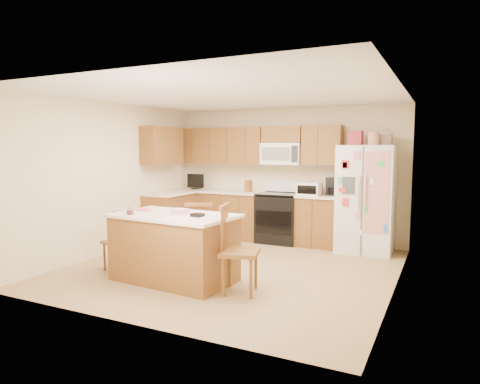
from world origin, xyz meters
The scene contains 9 objects.
ground centered at (0.00, 0.00, 0.00)m, with size 4.50×4.50×0.00m, color #987A49.
room_shell centered at (0.00, 0.00, 1.44)m, with size 4.60×4.60×2.52m.
cabinetry centered at (-0.98, 1.79, 0.91)m, with size 3.36×1.56×2.15m.
stove centered at (0.00, 1.94, 0.47)m, with size 0.76×0.65×1.13m.
refrigerator centered at (1.57, 1.87, 0.92)m, with size 0.90×0.79×2.04m.
island centered at (-0.43, -0.87, 0.45)m, with size 1.69×1.07×0.98m.
windsor_chair_left centered at (-1.39, -0.82, 0.42)m, with size 0.45×0.46×0.89m.
windsor_chair_back centered at (-0.46, -0.15, 0.46)m, with size 0.54×0.53×0.97m.
windsor_chair_right centered at (0.54, -0.94, 0.51)m, with size 0.55×0.56×1.08m.
Camera 1 is at (2.78, -5.47, 1.74)m, focal length 32.00 mm.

